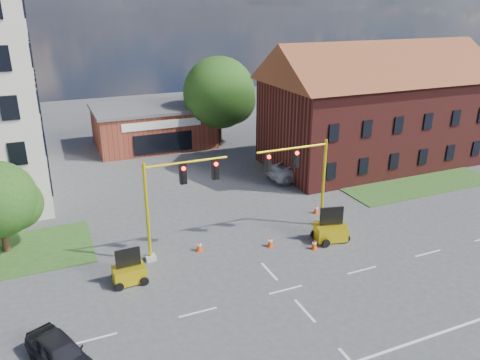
% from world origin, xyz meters
% --- Properties ---
extents(ground, '(120.00, 120.00, 0.00)m').
position_xyz_m(ground, '(0.00, 0.00, 0.00)').
color(ground, '#434346').
rests_on(ground, ground).
extents(grass_verge_ne, '(14.00, 4.00, 0.08)m').
position_xyz_m(grass_verge_ne, '(18.00, 9.00, 0.04)').
color(grass_verge_ne, '#244B1C').
rests_on(grass_verge_ne, ground).
extents(lane_markings, '(60.00, 36.00, 0.01)m').
position_xyz_m(lane_markings, '(0.00, -3.00, 0.01)').
color(lane_markings, silver).
rests_on(lane_markings, ground).
extents(brick_shop, '(12.40, 8.40, 4.30)m').
position_xyz_m(brick_shop, '(0.00, 29.98, 2.16)').
color(brick_shop, maroon).
rests_on(brick_shop, ground).
extents(townhouse_row, '(21.00, 11.00, 11.50)m').
position_xyz_m(townhouse_row, '(18.00, 16.00, 5.93)').
color(townhouse_row, '#521C18').
rests_on(townhouse_row, ground).
extents(tree_large, '(7.89, 7.52, 9.49)m').
position_xyz_m(tree_large, '(6.88, 27.08, 5.49)').
color(tree_large, '#341E13').
rests_on(tree_large, ground).
extents(tree_nw_front, '(4.87, 4.64, 5.86)m').
position_xyz_m(tree_nw_front, '(-13.76, 10.58, 3.39)').
color(tree_nw_front, '#341E13').
rests_on(tree_nw_front, ground).
extents(signal_mast_west, '(5.30, 0.60, 6.20)m').
position_xyz_m(signal_mast_west, '(-4.36, 6.00, 3.92)').
color(signal_mast_west, '#9C9B96').
rests_on(signal_mast_west, ground).
extents(signal_mast_east, '(5.30, 0.60, 6.20)m').
position_xyz_m(signal_mast_east, '(4.36, 6.00, 3.92)').
color(signal_mast_east, '#9C9B96').
rests_on(signal_mast_east, ground).
extents(trailer_west, '(1.80, 1.23, 2.00)m').
position_xyz_m(trailer_west, '(-7.61, 4.07, 0.62)').
color(trailer_west, yellow).
rests_on(trailer_west, ground).
extents(trailer_east, '(2.23, 1.74, 2.25)m').
position_xyz_m(trailer_east, '(5.35, 3.85, 0.70)').
color(trailer_east, yellow).
rests_on(trailer_east, ground).
extents(cone_a, '(0.40, 0.40, 0.70)m').
position_xyz_m(cone_a, '(-2.95, 5.88, 0.34)').
color(cone_a, '#EA400C').
rests_on(cone_a, ground).
extents(cone_b, '(0.40, 0.40, 0.70)m').
position_xyz_m(cone_b, '(1.38, 4.62, 0.34)').
color(cone_b, '#EA400C').
rests_on(cone_b, ground).
extents(cone_c, '(0.40, 0.40, 0.70)m').
position_xyz_m(cone_c, '(3.77, 3.24, 0.34)').
color(cone_c, '#EA400C').
rests_on(cone_c, ground).
extents(cone_d, '(0.40, 0.40, 0.70)m').
position_xyz_m(cone_d, '(6.74, 7.80, 0.34)').
color(cone_d, '#EA400C').
rests_on(cone_d, ground).
extents(pickup_white, '(5.99, 2.92, 1.64)m').
position_xyz_m(pickup_white, '(9.40, 14.81, 0.82)').
color(pickup_white, white).
rests_on(pickup_white, ground).
extents(sedan_dark, '(3.14, 4.37, 1.38)m').
position_xyz_m(sedan_dark, '(-11.51, -1.28, 0.69)').
color(sedan_dark, black).
rests_on(sedan_dark, ground).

